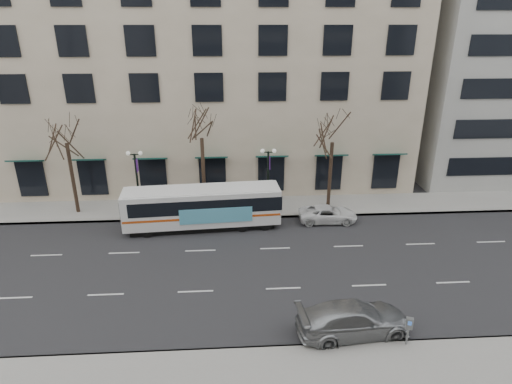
{
  "coord_description": "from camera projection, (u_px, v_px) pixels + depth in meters",
  "views": [
    {
      "loc": [
        2.21,
        -22.74,
        14.33
      ],
      "look_at": [
        3.73,
        2.61,
        4.0
      ],
      "focal_mm": 30.0,
      "sensor_mm": 36.0,
      "label": 1
    }
  ],
  "objects": [
    {
      "name": "lamp_post_left",
      "position": [
        137.0,
        180.0,
        32.5
      ],
      "size": [
        1.22,
        0.45,
        5.21
      ],
      "color": "black",
      "rests_on": "ground"
    },
    {
      "name": "city_bus",
      "position": [
        203.0,
        206.0,
        31.04
      ],
      "size": [
        11.41,
        3.24,
        3.06
      ],
      "rotation": [
        0.0,
        0.0,
        0.07
      ],
      "color": "silver",
      "rests_on": "ground"
    },
    {
      "name": "lamp_post_right",
      "position": [
        268.0,
        177.0,
        33.05
      ],
      "size": [
        1.22,
        0.45,
        5.21
      ],
      "color": "black",
      "rests_on": "ground"
    },
    {
      "name": "sidewalk_far",
      "position": [
        267.0,
        207.0,
        34.87
      ],
      "size": [
        80.0,
        4.0,
        0.15
      ],
      "primitive_type": "cube",
      "color": "gray",
      "rests_on": "ground"
    },
    {
      "name": "tree_far_mid",
      "position": [
        201.0,
        126.0,
        31.83
      ],
      "size": [
        3.6,
        3.6,
        8.55
      ],
      "color": "black",
      "rests_on": "ground"
    },
    {
      "name": "silver_car",
      "position": [
        354.0,
        319.0,
        20.7
      ],
      "size": [
        5.78,
        2.86,
        1.62
      ],
      "primitive_type": "imported",
      "rotation": [
        0.0,
        0.0,
        1.68
      ],
      "color": "#95989C",
      "rests_on": "ground"
    },
    {
      "name": "tree_far_right",
      "position": [
        333.0,
        130.0,
        32.57
      ],
      "size": [
        3.6,
        3.6,
        8.06
      ],
      "color": "black",
      "rests_on": "ground"
    },
    {
      "name": "pay_station",
      "position": [
        409.0,
        326.0,
        19.65
      ],
      "size": [
        0.37,
        0.3,
        1.49
      ],
      "rotation": [
        0.0,
        0.0,
        -0.35
      ],
      "color": "slate",
      "rests_on": "sidewalk_near"
    },
    {
      "name": "ground",
      "position": [
        198.0,
        269.0,
        26.3
      ],
      "size": [
        160.0,
        160.0,
        0.0
      ],
      "primitive_type": "plane",
      "color": "black",
      "rests_on": "ground"
    },
    {
      "name": "building_hotel",
      "position": [
        185.0,
        45.0,
        41.08
      ],
      "size": [
        40.0,
        20.0,
        24.0
      ],
      "primitive_type": "cube",
      "color": "tan",
      "rests_on": "ground"
    },
    {
      "name": "white_pickup",
      "position": [
        328.0,
        214.0,
        32.32
      ],
      "size": [
        4.45,
        2.15,
        1.22
      ],
      "primitive_type": "imported",
      "rotation": [
        0.0,
        0.0,
        1.54
      ],
      "color": "white",
      "rests_on": "ground"
    },
    {
      "name": "tree_far_left",
      "position": [
        64.0,
        131.0,
        31.36
      ],
      "size": [
        3.6,
        3.6,
        8.34
      ],
      "color": "black",
      "rests_on": "ground"
    }
  ]
}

